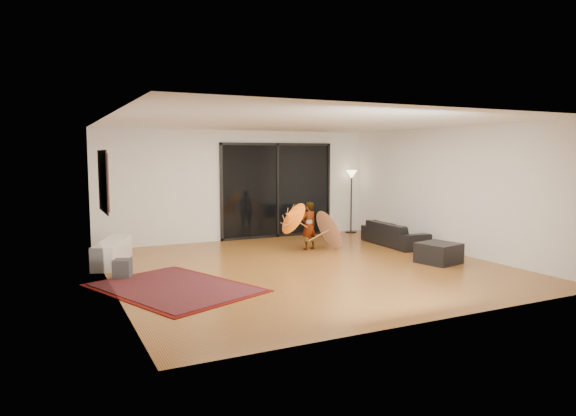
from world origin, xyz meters
TOP-DOWN VIEW (x-y plane):
  - floor at (0.00, 0.00)m, footprint 7.00×7.00m
  - ceiling at (0.00, 0.00)m, footprint 7.00×7.00m
  - wall_back at (0.00, 3.50)m, footprint 7.00×0.00m
  - wall_front at (0.00, -3.50)m, footprint 7.00×0.00m
  - wall_left at (-3.50, 0.00)m, footprint 0.00×7.00m
  - wall_right at (3.50, 0.00)m, footprint 0.00×7.00m
  - sliding_door at (1.00, 3.47)m, footprint 3.06×0.07m
  - painting at (-3.46, 1.00)m, footprint 0.04×1.28m
  - media_console at (-3.25, 1.89)m, footprint 0.96×1.68m
  - speaker at (-3.25, 0.61)m, footprint 0.37×0.37m
  - persian_rug at (-2.61, -0.46)m, footprint 2.71×3.11m
  - sofa at (2.95, 1.16)m, footprint 0.81×1.87m
  - ottoman at (2.49, -0.83)m, footprint 0.83×0.83m
  - floor_lamp at (3.10, 3.25)m, footprint 0.29×0.29m
  - child at (0.88, 1.53)m, footprint 0.44×0.33m
  - parasol_orange at (0.33, 1.48)m, footprint 0.56×0.76m
  - parasol_white at (1.48, 1.38)m, footprint 0.54×0.94m

SIDE VIEW (x-z plane):
  - floor at x=0.00m, z-range 0.00..0.00m
  - persian_rug at x=-2.61m, z-range 0.00..0.02m
  - speaker at x=-3.25m, z-range 0.00..0.32m
  - ottoman at x=2.49m, z-range 0.00..0.39m
  - media_console at x=-3.25m, z-range 0.00..0.46m
  - sofa at x=2.95m, z-range 0.00..0.54m
  - parasol_white at x=1.48m, z-range 0.03..0.98m
  - child at x=0.88m, z-range 0.00..1.07m
  - parasol_orange at x=0.33m, z-range 0.31..1.16m
  - sliding_door at x=1.00m, z-range 0.00..2.40m
  - floor_lamp at x=3.10m, z-range 0.49..2.18m
  - wall_back at x=0.00m, z-range -2.15..4.85m
  - wall_front at x=0.00m, z-range -2.15..4.85m
  - wall_left at x=-3.50m, z-range -2.15..4.85m
  - wall_right at x=3.50m, z-range -2.15..4.85m
  - painting at x=-3.46m, z-range 1.11..2.19m
  - ceiling at x=0.00m, z-range 2.70..2.70m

